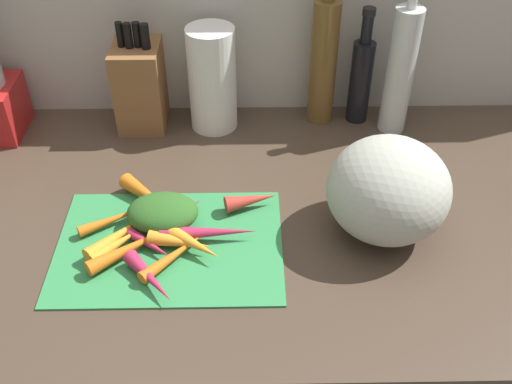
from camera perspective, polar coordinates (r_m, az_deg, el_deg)
name	(u,v)px	position (r cm, az deg, el deg)	size (l,w,h in cm)	color
ground_plane	(299,211)	(118.21, 4.19, -1.80)	(170.00, 80.00, 3.00)	#47382B
cutting_board	(170,244)	(109.28, -8.36, -5.04)	(41.19, 29.36, 0.80)	#338C4C
carrot_0	(119,235)	(110.13, -13.08, -4.03)	(2.95, 2.95, 14.48)	orange
carrot_1	(251,200)	(114.27, -0.45, -0.77)	(3.31, 3.31, 10.34)	red
carrot_2	(180,242)	(106.64, -7.32, -4.82)	(3.12, 3.12, 11.66)	orange
carrot_3	(118,244)	(108.74, -13.22, -4.88)	(2.59, 2.59, 11.52)	orange
carrot_4	(132,247)	(107.43, -11.90, -5.22)	(2.79, 2.79, 17.23)	orange
carrot_5	(116,218)	(114.29, -13.37, -2.47)	(2.10, 2.10, 14.64)	orange
carrot_6	(150,196)	(116.94, -10.20, -0.43)	(3.27, 3.27, 15.44)	orange
carrot_7	(176,213)	(112.98, -7.78, -1.99)	(2.66, 2.66, 12.15)	#B2264C
carrot_8	(150,278)	(101.70, -10.24, -8.16)	(2.75, 2.75, 13.02)	#B2264C
carrot_9	(176,254)	(105.23, -7.71, -5.92)	(2.34, 2.34, 15.83)	orange
carrot_10	(191,242)	(106.07, -6.32, -4.85)	(3.55, 3.55, 12.67)	orange
carrot_11	(151,245)	(107.66, -10.16, -5.07)	(2.08, 2.08, 10.39)	#B2264C
carrot_12	(209,232)	(107.84, -4.57, -3.92)	(3.22, 3.22, 17.74)	#B2264C
carrot_greens_pile	(163,212)	(111.10, -9.02, -1.97)	(13.34, 10.26, 5.64)	#2D6023
winter_squash	(388,190)	(108.15, 12.65, 0.21)	(22.26, 22.08, 19.01)	#B2B7A8
knife_block	(140,84)	(138.62, -11.15, 10.18)	(10.51, 13.36, 25.03)	brown
paper_towel_roll	(212,79)	(134.53, -4.25, 10.82)	(10.75, 10.75, 23.97)	white
bottle_0	(324,59)	(135.97, 6.55, 12.64)	(6.12, 6.12, 36.43)	brown
bottle_1	(361,77)	(139.06, 10.11, 10.87)	(5.07, 5.07, 27.38)	black
bottle_2	(400,69)	(135.34, 13.80, 11.46)	(6.20, 6.20, 37.31)	silver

